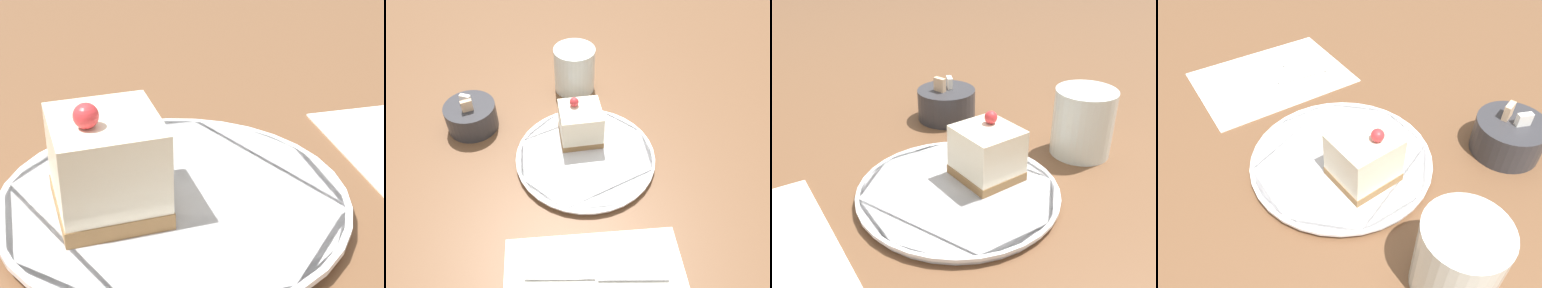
# 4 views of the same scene
# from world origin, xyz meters

# --- Properties ---
(ground_plane) EXTENTS (4.00, 4.00, 0.00)m
(ground_plane) POSITION_xyz_m (0.00, 0.00, 0.00)
(ground_plane) COLOR brown
(plate) EXTENTS (0.24, 0.24, 0.01)m
(plate) POSITION_xyz_m (-0.03, 0.04, 0.01)
(plate) COLOR white
(plate) RESTS_ON ground_plane
(cake_slice) EXTENTS (0.07, 0.08, 0.08)m
(cake_slice) POSITION_xyz_m (0.01, 0.04, 0.04)
(cake_slice) COLOR olive
(cake_slice) RESTS_ON plate
(napkin) EXTENTS (0.19, 0.26, 0.00)m
(napkin) POSITION_xyz_m (-0.28, 0.05, 0.00)
(napkin) COLOR white
(napkin) RESTS_ON ground_plane
(fork) EXTENTS (0.03, 0.16, 0.00)m
(fork) POSITION_xyz_m (-0.30, 0.07, 0.01)
(fork) COLOR silver
(fork) RESTS_ON napkin
(knife) EXTENTS (0.03, 0.19, 0.00)m
(knife) POSITION_xyz_m (-0.25, 0.03, 0.00)
(knife) COLOR silver
(knife) RESTS_ON napkin
(sugar_bowl) EXTENTS (0.09, 0.09, 0.07)m
(sugar_bowl) POSITION_xyz_m (0.07, 0.24, 0.03)
(sugar_bowl) COLOR #333338
(sugar_bowl) RESTS_ON ground_plane
(drinking_glass) EXTENTS (0.08, 0.08, 0.09)m
(drinking_glass) POSITION_xyz_m (0.17, 0.04, 0.05)
(drinking_glass) COLOR silver
(drinking_glass) RESTS_ON ground_plane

